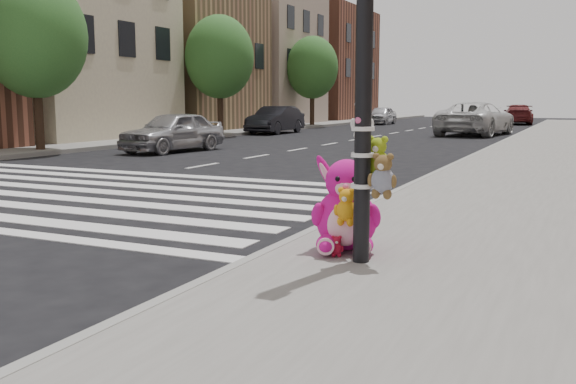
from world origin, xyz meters
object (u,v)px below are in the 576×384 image
Objects in this scene: pink_bunny at (346,211)px; red_teddy at (337,246)px; car_silver_far at (173,132)px; car_dark_far at (275,120)px; car_white_near at (476,119)px; signal_pole at (366,98)px.

pink_bunny is 0.43m from red_teddy.
car_silver_far reaches higher than red_teddy.
car_white_near is (9.36, 2.77, 0.10)m from car_dark_far.
pink_bunny is at bearing -62.68° from car_dark_far.
car_dark_far is (-12.12, 23.14, 0.44)m from red_teddy.
pink_bunny is 4.66× the size of red_teddy.
car_white_near is (7.41, 14.33, 0.12)m from car_silver_far.
signal_pole is 26.32m from car_dark_far.
car_dark_far is at bearing 106.75° from car_silver_far.
car_silver_far is (-10.15, 11.27, 0.11)m from pink_bunny.
car_white_near reaches higher than pink_bunny.
car_dark_far is at bearing 118.18° from signal_pole.
car_dark_far reaches higher than pink_bunny.
car_white_near is (-2.74, 25.60, 0.23)m from pink_bunny.
red_teddy is at bearing -41.57° from car_silver_far.
car_white_near is (-2.76, 25.90, 0.54)m from red_teddy.
car_dark_far is 9.76m from car_white_near.
car_silver_far is 11.73m from car_dark_far.
pink_bunny is 0.26× the size of car_silver_far.
pink_bunny is 15.16m from car_silver_far.
car_silver_far is at bearing 114.60° from pink_bunny.
red_teddy is (-0.30, 0.05, -1.48)m from signal_pole.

